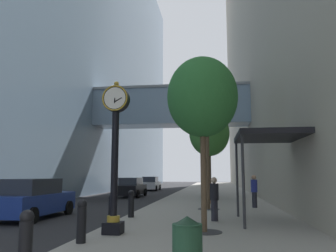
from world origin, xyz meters
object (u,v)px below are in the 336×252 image
(pedestrian_walking, at_px, (214,198))
(street_tree_mid_far, at_px, (209,133))
(car_white_mid, at_px, (151,184))
(street_tree_near, at_px, (202,98))
(bollard_third, at_px, (112,209))
(street_tree_mid_near, at_px, (207,102))
(street_clock, at_px, (115,148))
(pedestrian_by_clock, at_px, (254,190))
(car_blue_near, at_px, (33,199))
(bollard_fourth, at_px, (131,203))
(trash_bin, at_px, (187,247))
(bollard_nearest, at_px, (26,239))
(car_black_far, at_px, (131,187))
(bollard_second, at_px, (82,220))

(pedestrian_walking, bearing_deg, street_tree_mid_far, 91.60)
(car_white_mid, bearing_deg, street_tree_near, -75.95)
(bollard_third, xyz_separation_m, street_tree_mid_near, (3.12, 6.32, 4.98))
(street_clock, height_order, pedestrian_walking, street_clock)
(pedestrian_by_clock, distance_m, car_blue_near, 11.04)
(bollard_fourth, xyz_separation_m, pedestrian_by_clock, (5.54, 4.83, 0.33))
(street_clock, relative_size, pedestrian_by_clock, 2.72)
(street_tree_near, distance_m, trash_bin, 6.02)
(bollard_nearest, height_order, car_white_mid, car_white_mid)
(car_white_mid, bearing_deg, car_black_far, -87.48)
(pedestrian_walking, bearing_deg, car_blue_near, 174.53)
(street_tree_near, xyz_separation_m, pedestrian_walking, (0.31, 2.57, -3.36))
(bollard_nearest, distance_m, bollard_fourth, 7.91)
(bollard_third, distance_m, car_blue_near, 5.25)
(street_clock, distance_m, pedestrian_walking, 4.74)
(bollard_fourth, height_order, pedestrian_by_clock, pedestrian_by_clock)
(bollard_nearest, distance_m, bollard_second, 2.64)
(street_tree_mid_near, relative_size, car_white_mid, 1.75)
(car_black_far, bearing_deg, car_blue_near, -93.48)
(bollard_fourth, height_order, street_tree_near, street_tree_near)
(street_tree_mid_far, bearing_deg, trash_bin, -90.41)
(bollard_fourth, bearing_deg, street_tree_mid_far, 73.55)
(street_clock, relative_size, car_black_far, 1.02)
(street_tree_near, bearing_deg, bollard_third, 169.95)
(bollard_second, relative_size, trash_bin, 1.06)
(street_tree_near, bearing_deg, pedestrian_by_clock, 73.17)
(bollard_fourth, relative_size, trash_bin, 1.06)
(pedestrian_by_clock, height_order, car_white_mid, pedestrian_by_clock)
(bollard_second, bearing_deg, car_black_far, 100.38)
(bollard_nearest, relative_size, bollard_fourth, 1.00)
(car_white_mid, relative_size, car_black_far, 0.90)
(street_tree_mid_near, distance_m, pedestrian_by_clock, 5.36)
(bollard_fourth, distance_m, trash_bin, 8.48)
(bollard_second, relative_size, pedestrian_walking, 0.67)
(car_black_far, bearing_deg, bollard_second, -79.62)
(bollard_nearest, relative_size, pedestrian_walking, 0.67)
(pedestrian_walking, distance_m, car_blue_near, 7.92)
(bollard_third, xyz_separation_m, car_black_far, (-3.59, 16.95, 0.06))
(trash_bin, distance_m, pedestrian_walking, 7.34)
(bollard_second, bearing_deg, pedestrian_by_clock, 61.23)
(bollard_fourth, bearing_deg, street_clock, -83.71)
(street_tree_near, bearing_deg, car_white_mid, 104.05)
(car_blue_near, bearing_deg, bollard_fourth, -1.78)
(bollard_nearest, bearing_deg, pedestrian_by_clock, 66.48)
(car_blue_near, bearing_deg, bollard_third, -31.94)
(pedestrian_walking, bearing_deg, street_tree_near, -96.93)
(bollard_third, height_order, street_tree_near, street_tree_near)
(bollard_second, relative_size, street_tree_near, 0.20)
(trash_bin, distance_m, car_black_far, 23.20)
(bollard_fourth, relative_size, pedestrian_by_clock, 0.64)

